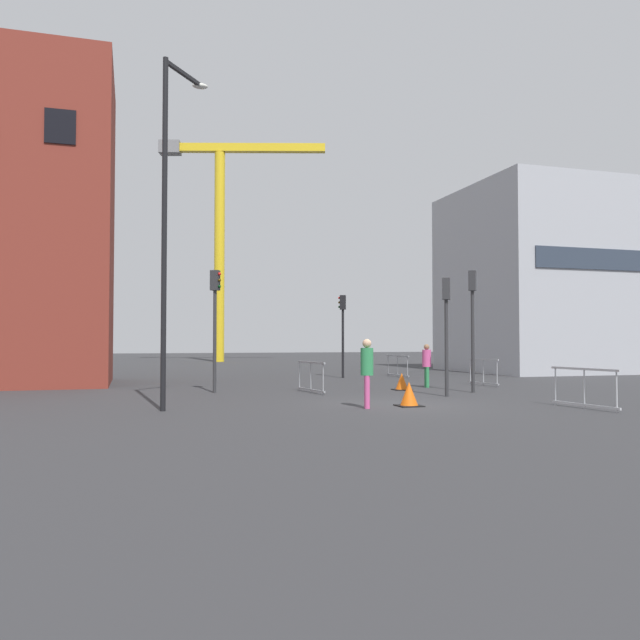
{
  "coord_description": "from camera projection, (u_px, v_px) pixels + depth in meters",
  "views": [
    {
      "loc": [
        -7.22,
        -16.58,
        1.79
      ],
      "look_at": [
        0.0,
        7.54,
        2.63
      ],
      "focal_mm": 35.63,
      "sensor_mm": 36.0,
      "label": 1
    }
  ],
  "objects": [
    {
      "name": "construction_crane",
      "position": [
        222.0,
        215.0,
        55.27
      ],
      "size": [
        14.16,
        4.92,
        19.24
      ],
      "color": "yellow",
      "rests_on": "ground"
    },
    {
      "name": "traffic_light_median",
      "position": [
        473.0,
        311.0,
        22.15
      ],
      "size": [
        0.36,
        0.38,
        4.25
      ],
      "color": "#2D2D30",
      "rests_on": "ground"
    },
    {
      "name": "traffic_cone_striped",
      "position": [
        409.0,
        395.0,
        17.41
      ],
      "size": [
        0.66,
        0.66,
        0.67
      ],
      "color": "black",
      "rests_on": "ground"
    },
    {
      "name": "traffic_light_near",
      "position": [
        343.0,
        322.0,
        30.94
      ],
      "size": [
        0.39,
        0.34,
        4.03
      ],
      "color": "black",
      "rests_on": "ground"
    },
    {
      "name": "traffic_light_verge",
      "position": [
        446.0,
        317.0,
        20.58
      ],
      "size": [
        0.35,
        0.39,
        3.84
      ],
      "color": "#2D2D30",
      "rests_on": "ground"
    },
    {
      "name": "traffic_cone_on_verge",
      "position": [
        402.0,
        382.0,
        23.18
      ],
      "size": [
        0.62,
        0.62,
        0.63
      ],
      "color": "black",
      "rests_on": "ground"
    },
    {
      "name": "pedestrian_walking",
      "position": [
        427.0,
        362.0,
        24.52
      ],
      "size": [
        0.34,
        0.34,
        1.67
      ],
      "color": "#2D844C",
      "rests_on": "ground"
    },
    {
      "name": "ground",
      "position": [
        397.0,
        405.0,
        17.89
      ],
      "size": [
        160.0,
        160.0,
        0.0
      ],
      "primitive_type": "plane",
      "color": "#333335"
    },
    {
      "name": "safety_barrier_left_run",
      "position": [
        483.0,
        372.0,
        25.49
      ],
      "size": [
        0.31,
        1.81,
        1.08
      ],
      "color": "#9EA0A5",
      "rests_on": "ground"
    },
    {
      "name": "traffic_light_island",
      "position": [
        215.0,
        311.0,
        22.04
      ],
      "size": [
        0.38,
        0.36,
        4.26
      ],
      "color": "#2D2D30",
      "rests_on": "ground"
    },
    {
      "name": "pedestrian_waiting",
      "position": [
        367.0,
        368.0,
        16.92
      ],
      "size": [
        0.34,
        0.34,
        1.85
      ],
      "color": "#D14C8C",
      "rests_on": "ground"
    },
    {
      "name": "safety_barrier_rear",
      "position": [
        397.0,
        366.0,
        31.62
      ],
      "size": [
        0.12,
        2.54,
        1.08
      ],
      "color": "gray",
      "rests_on": "ground"
    },
    {
      "name": "safety_barrier_right_run",
      "position": [
        584.0,
        387.0,
        16.79
      ],
      "size": [
        0.33,
        2.29,
        1.08
      ],
      "color": "#B2B5BA",
      "rests_on": "ground"
    },
    {
      "name": "office_block",
      "position": [
        559.0,
        281.0,
        37.97
      ],
      "size": [
        12.0,
        9.55,
        10.74
      ],
      "color": "#A8AAB2",
      "rests_on": "ground"
    },
    {
      "name": "streetlamp_tall",
      "position": [
        169.0,
        207.0,
        16.56
      ],
      "size": [
        1.31,
        1.5,
        9.18
      ],
      "color": "black",
      "rests_on": "ground"
    },
    {
      "name": "safety_barrier_mid_span",
      "position": [
        311.0,
        376.0,
        22.0
      ],
      "size": [
        0.38,
        2.21,
        1.08
      ],
      "color": "gray",
      "rests_on": "ground"
    }
  ]
}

